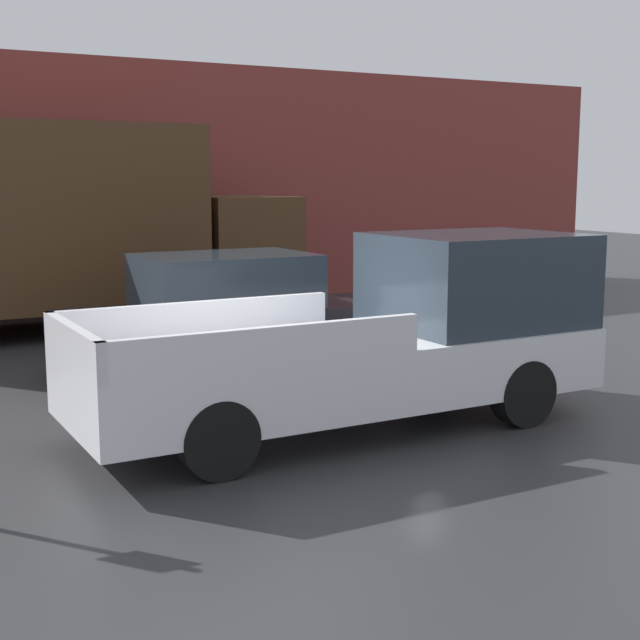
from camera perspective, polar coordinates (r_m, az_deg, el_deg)
ground_plane at (r=9.62m, az=-4.68°, el=-7.15°), size 60.00×60.00×0.00m
building_wall at (r=18.28m, az=-17.25°, el=8.20°), size 28.00×0.15×5.04m
pickup_truck at (r=9.79m, az=4.25°, el=-1.11°), size 5.77×1.98×2.05m
car at (r=12.57m, az=-6.39°, el=0.47°), size 4.28×1.93×1.63m
delivery_truck at (r=16.09m, az=-16.70°, el=5.98°), size 7.90×2.52×3.58m
newspaper_box at (r=18.28m, az=-14.27°, el=2.00°), size 0.45×0.40×1.01m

